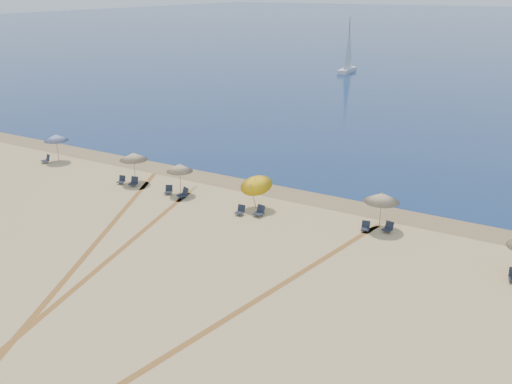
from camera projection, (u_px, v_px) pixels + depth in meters
wet_sand at (283, 192)px, 40.18m from camera, size 500.00×500.00×0.00m
umbrella_0 at (56, 138)px, 46.48m from camera, size 2.03×2.03×2.42m
umbrella_1 at (133, 156)px, 41.42m from camera, size 2.14×2.14×2.41m
umbrella_2 at (180, 168)px, 39.14m from camera, size 1.89×1.89×2.33m
umbrella_3 at (256, 182)px, 36.60m from camera, size 2.18×2.23×2.52m
umbrella_4 at (382, 197)px, 33.50m from camera, size 2.19×2.19×2.38m
chair_0 at (46, 159)px, 46.67m from camera, size 0.78×0.84×0.69m
chair_1 at (122, 180)px, 41.77m from camera, size 0.62×0.69×0.61m
chair_2 at (134, 182)px, 41.29m from camera, size 0.67×0.75×0.69m
chair_3 at (169, 190)px, 39.71m from camera, size 0.72×0.77×0.62m
chair_4 at (184, 193)px, 38.95m from camera, size 0.84×0.90×0.74m
chair_5 at (240, 210)px, 36.13m from camera, size 0.55×0.64×0.63m
chair_6 at (260, 211)px, 35.91m from camera, size 0.67×0.75×0.70m
chair_7 at (366, 227)px, 33.73m from camera, size 0.62×0.69×0.61m
chair_8 at (388, 228)px, 33.58m from camera, size 0.65×0.72×0.64m
sailboat_0 at (348, 56)px, 94.11m from camera, size 1.94×6.24×9.18m
tire_tracks at (132, 277)px, 28.44m from camera, size 46.13×39.22×0.00m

